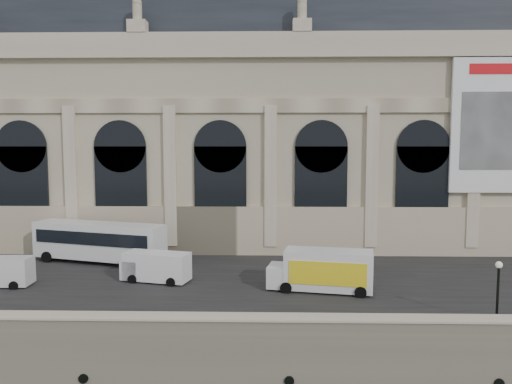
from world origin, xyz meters
TOP-DOWN VIEW (x-y plane):
  - quay at (0.00, 35.00)m, footprint 160.00×70.00m
  - street at (0.00, 14.00)m, footprint 160.00×24.00m
  - parapet at (0.00, 0.60)m, footprint 160.00×1.40m
  - museum at (-5.98, 30.86)m, footprint 69.00×18.70m
  - bus_left at (-15.18, 18.23)m, footprint 13.24×6.26m
  - van_c at (-8.62, 12.05)m, footprint 5.82×3.31m
  - box_truck at (4.92, 9.74)m, footprint 8.23×3.96m
  - lamp_right at (14.90, 2.59)m, footprint 0.42×0.42m

SIDE VIEW (x-z plane):
  - quay at x=0.00m, z-range 0.00..6.00m
  - street at x=0.00m, z-range 6.00..6.06m
  - parapet at x=0.00m, z-range 6.01..7.22m
  - van_c at x=-8.62m, z-range 6.03..8.47m
  - box_truck at x=4.92m, z-range 6.01..9.20m
  - lamp_right at x=14.90m, z-range 5.99..10.07m
  - bus_left at x=-15.18m, z-range 6.23..10.07m
  - museum at x=-5.98m, z-range 5.17..34.27m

